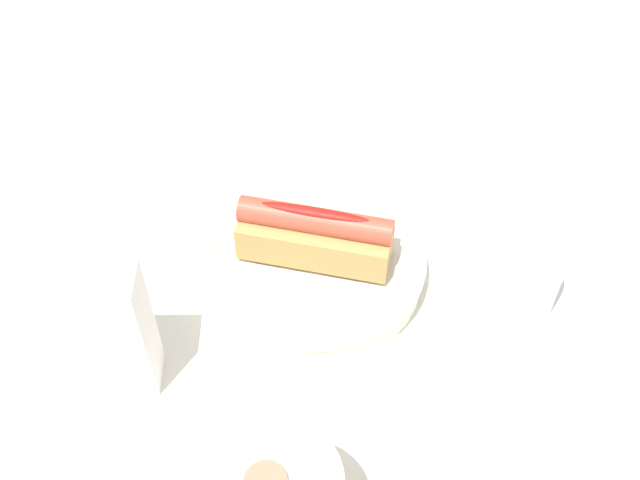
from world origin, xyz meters
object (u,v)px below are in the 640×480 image
at_px(water_glass, 525,277).
at_px(napkin_box, 87,331).
at_px(serving_bowl, 320,263).
at_px(hotdog_front, 320,235).

bearing_deg(water_glass, napkin_box, 23.66).
height_order(serving_bowl, water_glass, water_glass).
distance_m(serving_bowl, water_glass, 0.20).
height_order(serving_bowl, hotdog_front, hotdog_front).
height_order(water_glass, napkin_box, napkin_box).
bearing_deg(napkin_box, hotdog_front, -150.20).
bearing_deg(hotdog_front, serving_bowl, 0.00).
xyz_separation_m(water_glass, napkin_box, (0.38, 0.17, 0.03)).
relative_size(hotdog_front, water_glass, 1.67).
distance_m(serving_bowl, napkin_box, 0.24).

